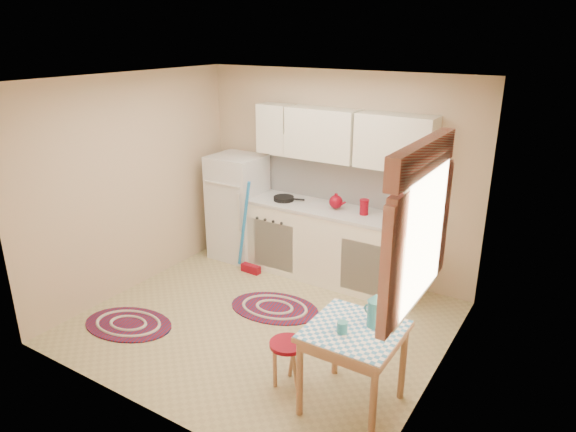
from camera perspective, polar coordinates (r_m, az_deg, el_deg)
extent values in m
plane|color=tan|center=(5.57, -2.73, -11.67)|extent=(3.60, 3.60, 0.00)
cube|color=silver|center=(4.77, -3.23, 14.89)|extent=(3.60, 3.20, 0.04)
cube|color=tan|center=(6.35, 5.34, 4.60)|extent=(3.60, 0.04, 2.50)
cube|color=tan|center=(3.93, -16.47, -6.00)|extent=(3.60, 0.04, 2.50)
cube|color=tan|center=(6.20, -16.77, 3.45)|extent=(0.04, 3.20, 2.50)
cube|color=tan|center=(4.32, 17.06, -3.64)|extent=(0.04, 3.20, 2.50)
cube|color=white|center=(6.30, 6.28, 3.92)|extent=(2.25, 0.03, 0.55)
cube|color=white|center=(6.03, 5.85, 8.85)|extent=(2.25, 0.33, 0.60)
cube|color=white|center=(3.72, 14.91, -2.26)|extent=(0.04, 0.85, 0.95)
cube|color=silver|center=(6.87, -5.58, 0.98)|extent=(0.65, 0.60, 1.40)
cube|color=white|center=(6.34, 4.21, -3.13)|extent=(2.25, 0.60, 0.88)
cube|color=beige|center=(6.18, 4.31, 0.80)|extent=(2.27, 0.62, 0.04)
cylinder|color=black|center=(6.40, -0.48, 1.96)|extent=(0.32, 0.32, 0.05)
cylinder|color=maroon|center=(5.95, 8.45, 0.90)|extent=(0.10, 0.10, 0.16)
cube|color=tan|center=(4.33, 7.18, -16.44)|extent=(0.72, 0.72, 0.72)
cylinder|color=maroon|center=(4.60, -0.06, -16.05)|extent=(0.35, 0.35, 0.42)
cylinder|color=teal|center=(4.04, 6.05, -12.24)|extent=(0.11, 0.11, 0.10)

